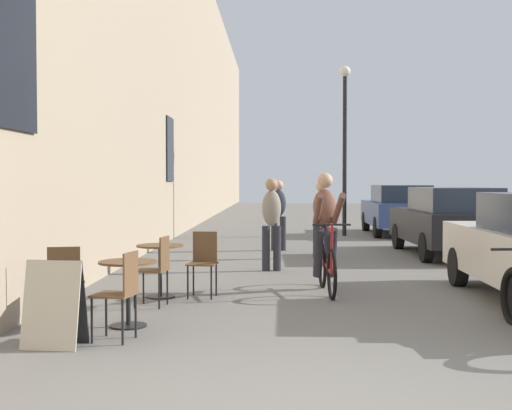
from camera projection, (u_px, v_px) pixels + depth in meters
The scene contains 15 objects.
building_facade_left at pixel (161, 53), 18.35m from camera, with size 0.54×68.00×10.05m.
cafe_table_near at pixel (128, 279), 7.45m from camera, with size 0.64×0.64×0.72m.
cafe_chair_near_toward_street at pixel (121, 289), 6.79m from camera, with size 0.45×0.45×0.89m.
cafe_chair_near_toward_wall at pixel (65, 280), 7.40m from camera, with size 0.45×0.45×0.89m.
cafe_table_mid at pixel (160, 259), 9.33m from camera, with size 0.64×0.64×0.72m.
cafe_chair_mid_toward_street at pixel (203, 259), 9.39m from camera, with size 0.42×0.42×0.89m.
cafe_chair_mid_toward_wall at pixel (157, 266), 8.64m from camera, with size 0.44×0.44×0.89m.
sandwich_board_sign at pixel (55, 304), 6.56m from camera, with size 0.58×0.42×0.84m.
cyclist_on_bicycle at pixel (326, 235), 9.84m from camera, with size 0.52×1.76×1.74m.
pedestrian_near at pixel (272, 219), 12.07m from camera, with size 0.37×0.29×1.64m.
pedestrian_mid at pixel (321, 215), 14.08m from camera, with size 0.38×0.30×1.59m.
pedestrian_far at pixel (279, 211), 15.63m from camera, with size 0.35×0.25×1.60m.
street_lamp at pixel (345, 128), 19.71m from camera, with size 0.32×0.32×4.90m.
parked_car_second at pixel (449, 220), 14.54m from camera, with size 1.81×4.13×1.46m.
parked_car_third at pixel (398, 209), 20.27m from camera, with size 1.78×4.14×1.47m.
Camera 1 is at (-0.36, -4.40, 1.59)m, focal length 48.01 mm.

